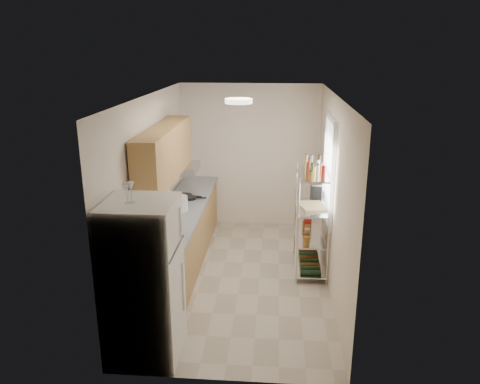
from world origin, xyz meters
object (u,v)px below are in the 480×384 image
object	(u,v)px
refrigerator	(144,281)
rice_cooker	(178,204)
frying_pan_large	(185,196)
cutting_board	(313,206)
espresso_machine	(316,191)

from	to	relation	value
refrigerator	rice_cooker	bearing A→B (deg)	91.80
frying_pan_large	cutting_board	bearing A→B (deg)	-12.06
refrigerator	cutting_board	bearing A→B (deg)	48.25
frying_pan_large	espresso_machine	world-z (taller)	espresso_machine
espresso_machine	refrigerator	bearing A→B (deg)	-129.40
rice_cooker	frying_pan_large	bearing A→B (deg)	92.96
refrigerator	espresso_machine	size ratio (longest dim) A/B	6.78
espresso_machine	cutting_board	bearing A→B (deg)	-102.11
refrigerator	frying_pan_large	world-z (taller)	refrigerator
rice_cooker	frying_pan_large	distance (m)	0.65
rice_cooker	espresso_machine	world-z (taller)	espresso_machine
refrigerator	frying_pan_large	size ratio (longest dim) A/B	7.17
rice_cooker	cutting_board	bearing A→B (deg)	-0.32
cutting_board	espresso_machine	world-z (taller)	espresso_machine
rice_cooker	espresso_machine	size ratio (longest dim) A/B	1.05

